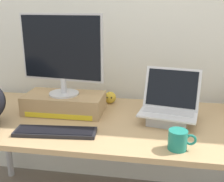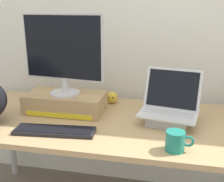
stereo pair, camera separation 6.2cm
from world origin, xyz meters
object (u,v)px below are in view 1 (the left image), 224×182
(coffee_mug, at_px, (178,140))
(plush_toy, at_px, (110,97))
(external_keyboard, at_px, (55,132))
(open_laptop, at_px, (169,112))
(toner_box_yellow, at_px, (65,103))
(desktop_monitor, at_px, (62,53))

(coffee_mug, relative_size, plush_toy, 1.63)
(external_keyboard, bearing_deg, open_laptop, 18.36)
(toner_box_yellow, bearing_deg, coffee_mug, -28.55)
(toner_box_yellow, distance_m, coffee_mug, 0.78)
(desktop_monitor, height_order, external_keyboard, desktop_monitor)
(open_laptop, distance_m, plush_toy, 0.47)
(desktop_monitor, xyz_separation_m, coffee_mug, (0.69, -0.37, -0.34))
(toner_box_yellow, relative_size, coffee_mug, 3.75)
(toner_box_yellow, distance_m, external_keyboard, 0.32)
(coffee_mug, xyz_separation_m, plush_toy, (-0.43, 0.59, -0.01))
(toner_box_yellow, relative_size, desktop_monitor, 0.95)
(desktop_monitor, distance_m, plush_toy, 0.48)
(toner_box_yellow, height_order, desktop_monitor, desktop_monitor)
(toner_box_yellow, relative_size, external_keyboard, 1.12)
(plush_toy, bearing_deg, coffee_mug, -54.01)
(external_keyboard, bearing_deg, desktop_monitor, 94.49)
(open_laptop, relative_size, coffee_mug, 2.75)
(desktop_monitor, height_order, open_laptop, desktop_monitor)
(toner_box_yellow, height_order, coffee_mug, toner_box_yellow)
(toner_box_yellow, relative_size, plush_toy, 6.12)
(plush_toy, bearing_deg, desktop_monitor, -140.53)
(coffee_mug, bearing_deg, plush_toy, 125.99)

